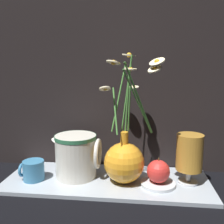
# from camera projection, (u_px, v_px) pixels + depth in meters

# --- Properties ---
(ground_plane) EXTENTS (6.00, 6.00, 0.00)m
(ground_plane) POSITION_uv_depth(u_px,v_px,m) (107.00, 182.00, 0.83)
(ground_plane) COLOR black
(shelf) EXTENTS (0.67, 0.25, 0.01)m
(shelf) POSITION_uv_depth(u_px,v_px,m) (107.00, 181.00, 0.83)
(shelf) COLOR #9EA8B2
(shelf) RESTS_ON ground_plane
(backdrop_wall) EXTENTS (1.17, 0.02, 1.10)m
(backdrop_wall) POSITION_uv_depth(u_px,v_px,m) (112.00, 17.00, 0.87)
(backdrop_wall) COLOR black
(backdrop_wall) RESTS_ON ground_plane
(vase_with_flowers) EXTENTS (0.20, 0.18, 0.41)m
(vase_with_flowers) POSITION_uv_depth(u_px,v_px,m) (124.00, 159.00, 0.79)
(vase_with_flowers) COLOR orange
(vase_with_flowers) RESTS_ON shelf
(yellow_mug) EXTENTS (0.08, 0.07, 0.06)m
(yellow_mug) POSITION_uv_depth(u_px,v_px,m) (33.00, 170.00, 0.82)
(yellow_mug) COLOR teal
(yellow_mug) RESTS_ON shelf
(ceramic_pitcher) EXTENTS (0.16, 0.14, 0.16)m
(ceramic_pitcher) POSITION_uv_depth(u_px,v_px,m) (77.00, 154.00, 0.83)
(ceramic_pitcher) COLOR beige
(ceramic_pitcher) RESTS_ON shelf
(tea_glass) EXTENTS (0.08, 0.08, 0.16)m
(tea_glass) POSITION_uv_depth(u_px,v_px,m) (190.00, 154.00, 0.78)
(tea_glass) COLOR silver
(tea_glass) RESTS_ON shelf
(saucer_plate) EXTENTS (0.11, 0.11, 0.01)m
(saucer_plate) POSITION_uv_depth(u_px,v_px,m) (158.00, 184.00, 0.78)
(saucer_plate) COLOR silver
(saucer_plate) RESTS_ON shelf
(orange_fruit) EXTENTS (0.07, 0.07, 0.08)m
(orange_fruit) POSITION_uv_depth(u_px,v_px,m) (158.00, 171.00, 0.77)
(orange_fruit) COLOR red
(orange_fruit) RESTS_ON saucer_plate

